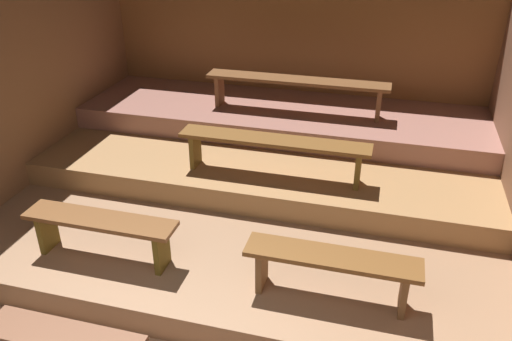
{
  "coord_description": "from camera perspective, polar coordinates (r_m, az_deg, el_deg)",
  "views": [
    {
      "loc": [
        1.25,
        -1.47,
        3.04
      ],
      "look_at": [
        0.03,
        3.04,
        0.58
      ],
      "focal_mm": 36.07,
      "sensor_mm": 36.0,
      "label": 1
    }
  ],
  "objects": [
    {
      "name": "bench_lower_left",
      "position": [
        4.61,
        -16.84,
        -6.03
      ],
      "size": [
        1.34,
        0.29,
        0.41
      ],
      "color": "brown",
      "rests_on": "platform_lower"
    },
    {
      "name": "ground",
      "position": [
        5.22,
        -1.72,
        -8.45
      ],
      "size": [
        5.74,
        5.91,
        0.08
      ],
      "primitive_type": "cube",
      "color": "#A07555"
    },
    {
      "name": "wall_left",
      "position": [
        5.81,
        -26.33,
        5.71
      ],
      "size": [
        0.06,
        5.91,
        2.28
      ],
      "primitive_type": "cube",
      "color": "#8D603F",
      "rests_on": "ground"
    },
    {
      "name": "bench_upper_center",
      "position": [
        6.21,
        4.53,
        9.47
      ],
      "size": [
        2.19,
        0.29,
        0.41
      ],
      "color": "brown",
      "rests_on": "platform_upper"
    },
    {
      "name": "platform_upper",
      "position": [
        6.47,
        2.93,
        5.91
      ],
      "size": [
        4.94,
        1.39,
        0.25
      ],
      "primitive_type": "cube",
      "color": "#A76F61",
      "rests_on": "platform_middle"
    },
    {
      "name": "platform_lower",
      "position": [
        5.59,
        -0.03,
        -3.65
      ],
      "size": [
        4.94,
        3.94,
        0.25
      ],
      "primitive_type": "cube",
      "color": "#997151",
      "rests_on": "ground"
    },
    {
      "name": "wall_back",
      "position": [
        6.99,
        4.35,
        11.88
      ],
      "size": [
        5.74,
        0.06,
        2.28
      ],
      "primitive_type": "cube",
      "color": "#996335",
      "rests_on": "ground"
    },
    {
      "name": "bench_lower_right",
      "position": [
        4.04,
        8.39,
        -10.33
      ],
      "size": [
        1.34,
        0.29,
        0.41
      ],
      "color": "brown",
      "rests_on": "platform_lower"
    },
    {
      "name": "platform_middle",
      "position": [
        6.11,
        1.81,
        1.94
      ],
      "size": [
        4.94,
        2.44,
        0.25
      ],
      "primitive_type": "cube",
      "color": "#A6784A",
      "rests_on": "platform_lower"
    },
    {
      "name": "bench_middle_center",
      "position": [
        5.21,
        1.99,
        2.77
      ],
      "size": [
        1.96,
        0.29,
        0.41
      ],
      "color": "brown",
      "rests_on": "platform_middle"
    }
  ]
}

